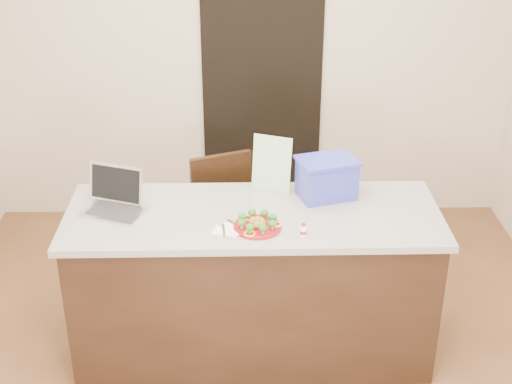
{
  "coord_description": "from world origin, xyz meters",
  "views": [
    {
      "loc": [
        -0.06,
        -3.17,
        2.78
      ],
      "look_at": [
        0.01,
        0.2,
        1.07
      ],
      "focal_mm": 50.0,
      "sensor_mm": 36.0,
      "label": 1
    }
  ],
  "objects_px": {
    "plate": "(257,227)",
    "island": "(253,283)",
    "laptop": "(115,198)",
    "blue_box": "(327,178)",
    "chair": "(222,217)",
    "napkin": "(228,229)",
    "yogurt_bottle": "(303,231)"
  },
  "relations": [
    {
      "from": "plate",
      "to": "island",
      "type": "bearing_deg",
      "value": 96.56
    },
    {
      "from": "plate",
      "to": "laptop",
      "type": "distance_m",
      "value": 0.82
    },
    {
      "from": "island",
      "to": "blue_box",
      "type": "relative_size",
      "value": 5.45
    },
    {
      "from": "plate",
      "to": "chair",
      "type": "relative_size",
      "value": 0.27
    },
    {
      "from": "blue_box",
      "to": "chair",
      "type": "height_order",
      "value": "blue_box"
    },
    {
      "from": "island",
      "to": "plate",
      "type": "xyz_separation_m",
      "value": [
        0.02,
        -0.17,
        0.47
      ]
    },
    {
      "from": "napkin",
      "to": "laptop",
      "type": "bearing_deg",
      "value": 158.09
    },
    {
      "from": "yogurt_bottle",
      "to": "blue_box",
      "type": "relative_size",
      "value": 0.19
    },
    {
      "from": "island",
      "to": "chair",
      "type": "relative_size",
      "value": 2.21
    },
    {
      "from": "island",
      "to": "yogurt_bottle",
      "type": "height_order",
      "value": "yogurt_bottle"
    },
    {
      "from": "island",
      "to": "plate",
      "type": "relative_size",
      "value": 8.13
    },
    {
      "from": "yogurt_bottle",
      "to": "chair",
      "type": "relative_size",
      "value": 0.08
    },
    {
      "from": "plate",
      "to": "blue_box",
      "type": "bearing_deg",
      "value": 41.93
    },
    {
      "from": "yogurt_bottle",
      "to": "plate",
      "type": "bearing_deg",
      "value": 160.37
    },
    {
      "from": "yogurt_bottle",
      "to": "island",
      "type": "bearing_deg",
      "value": 135.14
    },
    {
      "from": "yogurt_bottle",
      "to": "chair",
      "type": "bearing_deg",
      "value": 116.02
    },
    {
      "from": "island",
      "to": "blue_box",
      "type": "distance_m",
      "value": 0.74
    },
    {
      "from": "napkin",
      "to": "blue_box",
      "type": "distance_m",
      "value": 0.68
    },
    {
      "from": "laptop",
      "to": "chair",
      "type": "distance_m",
      "value": 0.94
    },
    {
      "from": "plate",
      "to": "napkin",
      "type": "relative_size",
      "value": 1.88
    },
    {
      "from": "blue_box",
      "to": "yogurt_bottle",
      "type": "bearing_deg",
      "value": -127.51
    },
    {
      "from": "napkin",
      "to": "chair",
      "type": "height_order",
      "value": "chair"
    },
    {
      "from": "yogurt_bottle",
      "to": "blue_box",
      "type": "distance_m",
      "value": 0.48
    },
    {
      "from": "napkin",
      "to": "plate",
      "type": "bearing_deg",
      "value": 3.51
    },
    {
      "from": "island",
      "to": "blue_box",
      "type": "height_order",
      "value": "blue_box"
    },
    {
      "from": "blue_box",
      "to": "chair",
      "type": "xyz_separation_m",
      "value": [
        -0.61,
        0.47,
        -0.51
      ]
    },
    {
      "from": "island",
      "to": "napkin",
      "type": "distance_m",
      "value": 0.51
    },
    {
      "from": "island",
      "to": "blue_box",
      "type": "xyz_separation_m",
      "value": [
        0.42,
        0.19,
        0.58
      ]
    },
    {
      "from": "plate",
      "to": "blue_box",
      "type": "distance_m",
      "value": 0.55
    },
    {
      "from": "plate",
      "to": "chair",
      "type": "distance_m",
      "value": 0.95
    },
    {
      "from": "napkin",
      "to": "chair",
      "type": "xyz_separation_m",
      "value": [
        -0.06,
        0.84,
        -0.39
      ]
    },
    {
      "from": "island",
      "to": "yogurt_bottle",
      "type": "bearing_deg",
      "value": -44.86
    }
  ]
}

